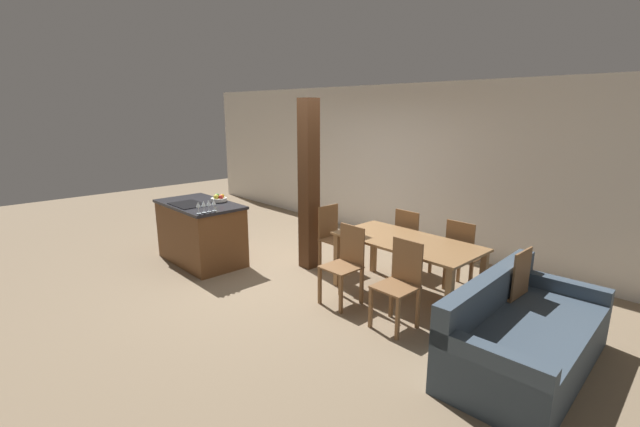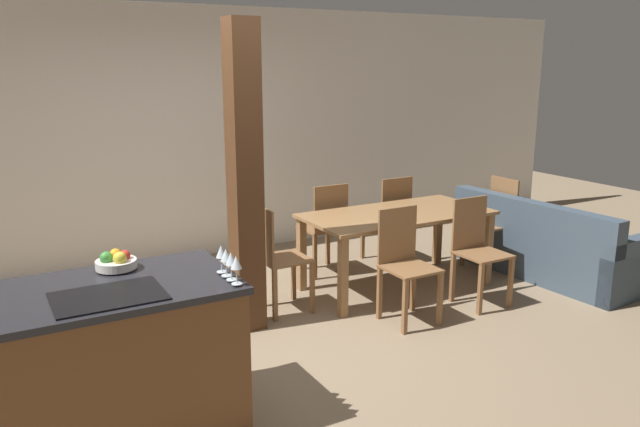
{
  "view_description": "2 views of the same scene",
  "coord_description": "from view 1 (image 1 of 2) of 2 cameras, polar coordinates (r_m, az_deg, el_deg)",
  "views": [
    {
      "loc": [
        4.59,
        -3.53,
        2.29
      ],
      "look_at": [
        0.6,
        0.2,
        0.95
      ],
      "focal_mm": 24.0,
      "sensor_mm": 36.0,
      "label": 1
    },
    {
      "loc": [
        -1.74,
        -3.96,
        2.11
      ],
      "look_at": [
        0.6,
        0.2,
        0.95
      ],
      "focal_mm": 35.0,
      "sensor_mm": 36.0,
      "label": 2
    }
  ],
  "objects": [
    {
      "name": "wine_glass_end",
      "position": [
        6.0,
        -13.99,
        1.44
      ],
      "size": [
        0.06,
        0.06,
        0.16
      ],
      "color": "silver",
      "rests_on": "kitchen_island"
    },
    {
      "name": "kitchen_island",
      "position": [
        6.75,
        -15.59,
        -2.44
      ],
      "size": [
        1.44,
        0.82,
        0.93
      ],
      "color": "brown",
      "rests_on": "ground_plane"
    },
    {
      "name": "dining_chair_near_right",
      "position": [
        4.67,
        10.57,
        -9.02
      ],
      "size": [
        0.4,
        0.4,
        0.94
      ],
      "color": "brown",
      "rests_on": "ground_plane"
    },
    {
      "name": "wine_glass_near",
      "position": [
        5.9,
        -15.93,
        1.1
      ],
      "size": [
        0.06,
        0.06,
        0.16
      ],
      "color": "silver",
      "rests_on": "kitchen_island"
    },
    {
      "name": "dining_chair_head_end",
      "position": [
        6.16,
        1.85,
        -3.11
      ],
      "size": [
        0.4,
        0.4,
        0.94
      ],
      "rotation": [
        0.0,
        0.0,
        1.57
      ],
      "color": "brown",
      "rests_on": "ground_plane"
    },
    {
      "name": "dining_chair_far_right",
      "position": [
        5.73,
        18.54,
        -5.16
      ],
      "size": [
        0.4,
        0.4,
        0.94
      ],
      "rotation": [
        0.0,
        0.0,
        3.14
      ],
      "color": "brown",
      "rests_on": "ground_plane"
    },
    {
      "name": "dining_chair_near_left",
      "position": [
        5.14,
        3.38,
        -6.62
      ],
      "size": [
        0.4,
        0.4,
        0.94
      ],
      "color": "brown",
      "rests_on": "ground_plane"
    },
    {
      "name": "dining_chair_far_left",
      "position": [
        6.12,
        12.0,
        -3.53
      ],
      "size": [
        0.4,
        0.4,
        0.94
      ],
      "rotation": [
        0.0,
        0.0,
        3.14
      ],
      "color": "brown",
      "rests_on": "ground_plane"
    },
    {
      "name": "wine_glass_far",
      "position": [
        5.97,
        -14.63,
        1.33
      ],
      "size": [
        0.06,
        0.06,
        0.16
      ],
      "color": "silver",
      "rests_on": "kitchen_island"
    },
    {
      "name": "wine_glass_middle",
      "position": [
        5.93,
        -15.28,
        1.22
      ],
      "size": [
        0.06,
        0.06,
        0.16
      ],
      "color": "silver",
      "rests_on": "kitchen_island"
    },
    {
      "name": "wall_back",
      "position": [
        7.69,
        10.0,
        6.57
      ],
      "size": [
        11.2,
        0.08,
        2.7
      ],
      "color": "silver",
      "rests_on": "ground_plane"
    },
    {
      "name": "dining_table",
      "position": [
        5.34,
        11.45,
        -4.51
      ],
      "size": [
        1.77,
        0.87,
        0.74
      ],
      "color": "olive",
      "rests_on": "ground_plane"
    },
    {
      "name": "timber_post",
      "position": [
        6.12,
        -1.5,
        3.7
      ],
      "size": [
        0.23,
        0.23,
        2.44
      ],
      "color": "#4C2D19",
      "rests_on": "ground_plane"
    },
    {
      "name": "ground_plane",
      "position": [
        6.22,
        -5.17,
        -7.85
      ],
      "size": [
        16.0,
        16.0,
        0.0
      ],
      "primitive_type": "plane",
      "color": "#847056"
    },
    {
      "name": "couch",
      "position": [
        4.43,
        25.47,
        -14.75
      ],
      "size": [
        1.03,
        1.96,
        0.79
      ],
      "rotation": [
        0.0,
        0.0,
        1.63
      ],
      "color": "#3D4C5B",
      "rests_on": "ground_plane"
    },
    {
      "name": "fruit_bowl",
      "position": [
        6.64,
        -13.35,
        1.96
      ],
      "size": [
        0.24,
        0.24,
        0.11
      ],
      "color": "silver",
      "rests_on": "kitchen_island"
    },
    {
      "name": "dining_chair_foot_end",
      "position": [
        4.82,
        23.74,
        -9.23
      ],
      "size": [
        0.4,
        0.4,
        0.94
      ],
      "rotation": [
        0.0,
        0.0,
        -1.57
      ],
      "color": "brown",
      "rests_on": "ground_plane"
    }
  ]
}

